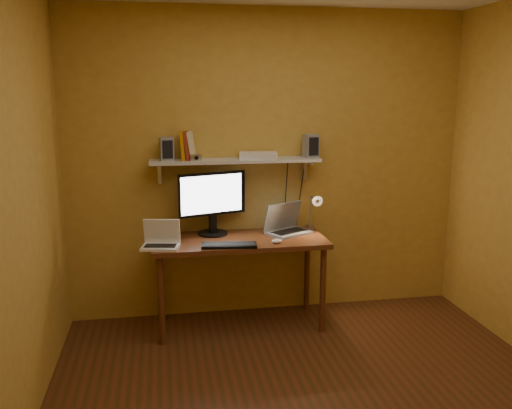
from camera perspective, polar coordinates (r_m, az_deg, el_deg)
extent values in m
cube|color=#5A2B17|center=(3.62, 6.52, -20.60)|extent=(3.40, 3.20, 0.02)
cube|color=gold|center=(4.65, 1.32, 4.18)|extent=(3.40, 0.02, 2.60)
cube|color=gold|center=(1.71, 23.29, -10.88)|extent=(3.40, 0.02, 2.60)
cube|color=gold|center=(3.09, -24.89, -0.98)|extent=(0.02, 3.20, 2.60)
cube|color=#5F3216|center=(4.40, -1.76, -3.86)|extent=(1.40, 0.60, 0.04)
cylinder|color=#5F3216|center=(4.26, -9.94, -9.95)|extent=(0.05, 0.05, 0.71)
cylinder|color=#5F3216|center=(4.43, 7.04, -8.95)|extent=(0.05, 0.05, 0.71)
cylinder|color=#5F3216|center=(4.71, -9.96, -7.78)|extent=(0.05, 0.05, 0.71)
cylinder|color=#5F3216|center=(4.87, 5.39, -6.98)|extent=(0.05, 0.05, 0.71)
cube|color=silver|center=(4.46, -2.16, 4.64)|extent=(1.40, 0.25, 0.02)
cube|color=silver|center=(4.54, -10.13, 3.29)|extent=(0.03, 0.03, 0.18)
cube|color=silver|center=(4.70, 5.18, 3.73)|extent=(0.03, 0.03, 0.18)
cylinder|color=black|center=(4.54, -4.56, -3.03)|extent=(0.31, 0.31, 0.02)
cube|color=black|center=(4.52, -4.58, -1.92)|extent=(0.07, 0.06, 0.18)
cube|color=black|center=(4.46, -4.63, 1.14)|extent=(0.56, 0.20, 0.36)
cube|color=white|center=(4.44, -4.61, 1.09)|extent=(0.51, 0.16, 0.31)
cube|color=gray|center=(4.55, 3.54, -2.96)|extent=(0.42, 0.38, 0.02)
cube|color=black|center=(4.55, 3.54, -2.82)|extent=(0.33, 0.26, 0.00)
cube|color=gray|center=(4.58, 2.84, -1.19)|extent=(0.35, 0.24, 0.24)
cube|color=#152744|center=(4.58, 2.84, -1.19)|extent=(0.30, 0.20, 0.20)
cube|color=white|center=(4.19, -10.03, -4.44)|extent=(0.31, 0.24, 0.02)
cube|color=black|center=(4.19, -10.03, -4.29)|extent=(0.25, 0.15, 0.00)
cube|color=white|center=(4.24, -9.88, -2.76)|extent=(0.28, 0.09, 0.19)
cube|color=black|center=(4.24, -9.88, -2.76)|extent=(0.25, 0.07, 0.16)
cube|color=black|center=(4.18, -2.83, -4.30)|extent=(0.44, 0.19, 0.02)
ellipsoid|color=white|center=(4.27, 2.21, -3.86)|extent=(0.10, 0.08, 0.03)
cube|color=silver|center=(4.76, 5.72, -2.57)|extent=(0.05, 0.06, 0.08)
cylinder|color=silver|center=(4.72, 5.75, -0.81)|extent=(0.02, 0.02, 0.28)
cylinder|color=silver|center=(4.62, 6.06, 0.66)|extent=(0.01, 0.16, 0.01)
cone|color=silver|center=(4.54, 6.33, 0.47)|extent=(0.09, 0.09, 0.09)
sphere|color=#FFE0A5|center=(4.53, 6.40, 0.42)|extent=(0.04, 0.04, 0.04)
cube|color=gray|center=(4.42, -9.40, 5.80)|extent=(0.12, 0.12, 0.19)
cube|color=gray|center=(4.59, 5.79, 6.17)|extent=(0.13, 0.13, 0.19)
cube|color=#B9770B|center=(4.43, -7.64, 6.15)|extent=(0.07, 0.16, 0.23)
cube|color=maroon|center=(4.43, -7.22, 6.17)|extent=(0.08, 0.16, 0.23)
cube|color=beige|center=(4.43, -6.80, 6.18)|extent=(0.09, 0.16, 0.23)
cube|color=silver|center=(4.36, -6.37, 4.94)|extent=(0.10, 0.05, 0.06)
cylinder|color=black|center=(4.34, -6.36, 4.91)|extent=(0.04, 0.03, 0.03)
cube|color=white|center=(4.48, 0.25, 5.17)|extent=(0.34, 0.25, 0.05)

